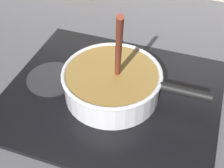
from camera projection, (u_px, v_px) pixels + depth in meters
name	position (u px, v px, depth m)	size (l,w,h in m)	color
ground	(56.00, 131.00, 0.77)	(2.40, 1.60, 0.04)	#4C4C51
hob_plate	(112.00, 96.00, 0.83)	(0.56, 0.48, 0.01)	black
burner_ring	(112.00, 93.00, 0.82)	(0.19, 0.19, 0.01)	#592D0C
spare_burner	(52.00, 79.00, 0.86)	(0.14, 0.14, 0.01)	#262628
cooking_pan	(113.00, 83.00, 0.79)	(0.37, 0.26, 0.31)	silver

